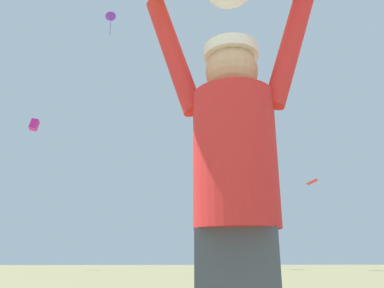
{
  "coord_description": "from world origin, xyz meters",
  "views": [
    {
      "loc": [
        -0.27,
        -1.46,
        0.71
      ],
      "look_at": [
        0.03,
        1.9,
        1.77
      ],
      "focal_mm": 34.42,
      "sensor_mm": 36.0,
      "label": 1
    }
  ],
  "objects_px": {
    "kite_flyer_person": "(236,198)",
    "distant_kite_red_low_right": "(312,181)",
    "distant_kite_magenta_overhead_distant": "(34,125)",
    "distant_kite_purple_mid_right": "(111,19)",
    "distant_kite_black_low_left": "(212,140)"
  },
  "relations": [
    {
      "from": "distant_kite_magenta_overhead_distant",
      "to": "distant_kite_purple_mid_right",
      "type": "relative_size",
      "value": 0.49
    },
    {
      "from": "distant_kite_black_low_left",
      "to": "kite_flyer_person",
      "type": "bearing_deg",
      "value": -98.29
    },
    {
      "from": "kite_flyer_person",
      "to": "distant_kite_red_low_right",
      "type": "bearing_deg",
      "value": 65.92
    },
    {
      "from": "distant_kite_red_low_right",
      "to": "distant_kite_magenta_overhead_distant",
      "type": "height_order",
      "value": "distant_kite_magenta_overhead_distant"
    },
    {
      "from": "kite_flyer_person",
      "to": "distant_kite_purple_mid_right",
      "type": "height_order",
      "value": "distant_kite_purple_mid_right"
    },
    {
      "from": "distant_kite_red_low_right",
      "to": "distant_kite_magenta_overhead_distant",
      "type": "bearing_deg",
      "value": 168.92
    },
    {
      "from": "kite_flyer_person",
      "to": "distant_kite_magenta_overhead_distant",
      "type": "distance_m",
      "value": 35.01
    },
    {
      "from": "distant_kite_magenta_overhead_distant",
      "to": "kite_flyer_person",
      "type": "bearing_deg",
      "value": -69.22
    },
    {
      "from": "distant_kite_black_low_left",
      "to": "distant_kite_magenta_overhead_distant",
      "type": "relative_size",
      "value": 2.45
    },
    {
      "from": "kite_flyer_person",
      "to": "distant_kite_red_low_right",
      "type": "height_order",
      "value": "distant_kite_red_low_right"
    },
    {
      "from": "kite_flyer_person",
      "to": "distant_kite_magenta_overhead_distant",
      "type": "bearing_deg",
      "value": 110.78
    },
    {
      "from": "kite_flyer_person",
      "to": "distant_kite_magenta_overhead_distant",
      "type": "height_order",
      "value": "distant_kite_magenta_overhead_distant"
    },
    {
      "from": "kite_flyer_person",
      "to": "distant_kite_black_low_left",
      "type": "distance_m",
      "value": 32.58
    },
    {
      "from": "distant_kite_red_low_right",
      "to": "distant_kite_black_low_left",
      "type": "bearing_deg",
      "value": 149.83
    },
    {
      "from": "distant_kite_black_low_left",
      "to": "distant_kite_magenta_overhead_distant",
      "type": "distance_m",
      "value": 16.23
    }
  ]
}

